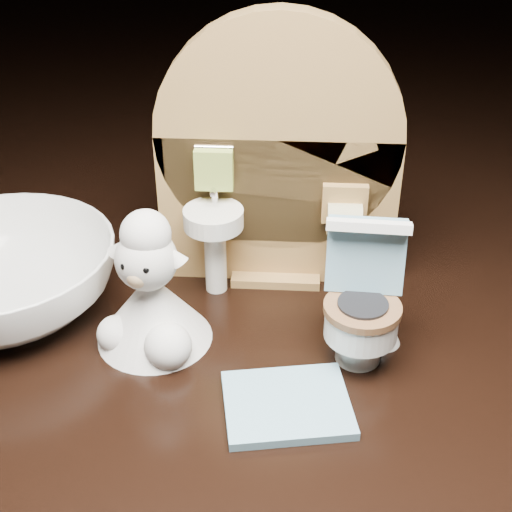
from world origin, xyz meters
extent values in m
cube|color=black|center=(0.00, 0.00, -0.05)|extent=(2.50, 2.50, 0.10)
cube|color=#A47841|center=(0.00, 0.07, 0.04)|extent=(0.13, 0.02, 0.09)
cylinder|color=#A47841|center=(0.00, 0.07, 0.09)|extent=(0.13, 0.02, 0.13)
cube|color=#A47841|center=(0.00, 0.07, 0.00)|extent=(0.05, 0.04, 0.01)
cylinder|color=white|center=(-0.03, 0.05, 0.02)|extent=(0.01, 0.01, 0.04)
cylinder|color=white|center=(-0.03, 0.04, 0.05)|extent=(0.03, 0.03, 0.01)
cylinder|color=silver|center=(-0.03, 0.05, 0.06)|extent=(0.00, 0.00, 0.01)
cube|color=#97AE45|center=(-0.03, 0.05, 0.07)|extent=(0.02, 0.01, 0.02)
cube|color=#A47841|center=(0.04, 0.06, 0.05)|extent=(0.02, 0.01, 0.02)
cylinder|color=#C3BB8A|center=(0.04, 0.05, 0.05)|extent=(0.02, 0.02, 0.02)
cylinder|color=white|center=(0.04, -0.01, 0.01)|extent=(0.02, 0.02, 0.02)
cylinder|color=white|center=(0.04, -0.01, 0.02)|extent=(0.03, 0.03, 0.01)
cylinder|color=brown|center=(0.04, -0.01, 0.03)|extent=(0.04, 0.04, 0.00)
cube|color=white|center=(0.04, 0.01, 0.02)|extent=(0.03, 0.02, 0.04)
cube|color=#72A3BB|center=(0.04, 0.00, 0.05)|extent=(0.04, 0.01, 0.04)
cube|color=white|center=(0.04, 0.00, 0.07)|extent=(0.04, 0.01, 0.01)
cylinder|color=#A8C73B|center=(0.05, 0.01, 0.05)|extent=(0.01, 0.01, 0.01)
cube|color=#72A3BB|center=(0.01, -0.05, 0.00)|extent=(0.06, 0.06, 0.00)
cone|color=white|center=(0.06, 0.01, 0.01)|extent=(0.02, 0.02, 0.02)
cylinder|color=#59595B|center=(0.06, 0.01, 0.03)|extent=(0.00, 0.00, 0.02)
sphere|color=#59595B|center=(0.06, 0.01, 0.04)|extent=(0.01, 0.01, 0.01)
cone|color=silver|center=(-0.06, 0.00, 0.02)|extent=(0.06, 0.06, 0.04)
sphere|color=silver|center=(-0.05, -0.02, 0.01)|extent=(0.02, 0.02, 0.02)
sphere|color=silver|center=(-0.08, -0.01, 0.01)|extent=(0.02, 0.02, 0.02)
sphere|color=silver|center=(-0.06, 0.00, 0.05)|extent=(0.03, 0.03, 0.03)
sphere|color=tan|center=(-0.06, -0.01, 0.05)|extent=(0.01, 0.01, 0.01)
sphere|color=silver|center=(-0.06, 0.00, 0.06)|extent=(0.02, 0.02, 0.02)
cone|color=silver|center=(-0.07, 0.00, 0.05)|extent=(0.01, 0.01, 0.01)
cone|color=silver|center=(-0.05, 0.00, 0.05)|extent=(0.01, 0.01, 0.01)
sphere|color=black|center=(-0.07, -0.01, 0.05)|extent=(0.00, 0.00, 0.00)
sphere|color=black|center=(-0.06, -0.01, 0.05)|extent=(0.00, 0.00, 0.00)
imported|color=white|center=(-0.14, 0.02, 0.02)|extent=(0.15, 0.15, 0.04)
camera|label=1|loc=(0.01, -0.28, 0.23)|focal=50.00mm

